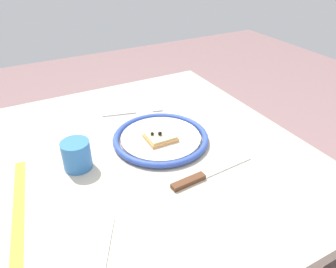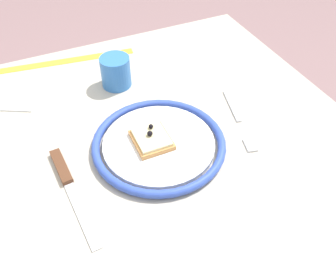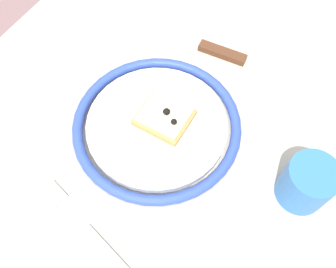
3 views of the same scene
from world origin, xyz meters
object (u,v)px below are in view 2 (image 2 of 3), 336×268
Objects in this scene: cup at (116,72)px; fork at (238,119)px; dining_table at (141,164)px; napkin at (13,95)px; pizza_slice_near at (152,139)px; knife at (67,179)px; plate at (159,144)px; measuring_tape at (67,61)px.

fork is at bearing 130.45° from cup.
napkin reaches higher than dining_table.
pizza_slice_near is 0.34× the size of knife.
plate is 1.37× the size of fork.
knife is 1.90× the size of napkin.
plate is 0.24m from cup.
cup is at bearing -95.38° from dining_table.
fork and napkin have the same top height.
knife is at bearing 2.35° from plate.
cup is 0.18m from measuring_tape.
measuring_tape is at bearing -53.48° from fork.
fork is 2.65× the size of cup.
pizza_slice_near is 0.41× the size of fork.
pizza_slice_near is 1.09× the size of cup.
knife is at bearing 4.75° from pizza_slice_near.
pizza_slice_near is 0.40m from measuring_tape.
measuring_tape is at bearing -77.80° from pizza_slice_near.
dining_table is 0.35m from napkin.
napkin is at bearing -49.20° from dining_table.
dining_table is at bearing 84.62° from cup.
dining_table is 3.81× the size of knife.
knife reaches higher than napkin.
cup reaches higher than measuring_tape.
fork is 1.57× the size of napkin.
cup is at bearing 165.76° from napkin.
knife is at bearing 84.33° from measuring_tape.
plate reaches higher than dining_table.
cup is at bearing -91.01° from pizza_slice_near.
pizza_slice_near is at bearing -29.58° from plate.
plate is at bearing 111.51° from measuring_tape.
knife is 1.21× the size of fork.
fork is (-0.38, -0.01, -0.00)m from knife.
pizza_slice_near is 0.23× the size of measuring_tape.
dining_table is at bearing 108.99° from measuring_tape.
pizza_slice_near reaches higher than knife.
plate reaches higher than fork.
cup is 0.21× the size of measuring_tape.
knife is 0.38m from fork.
napkin reaches higher than measuring_tape.
pizza_slice_near is at bearing 110.00° from measuring_tape.
plate is 0.40m from measuring_tape.
plate is at bearing 129.58° from napkin.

